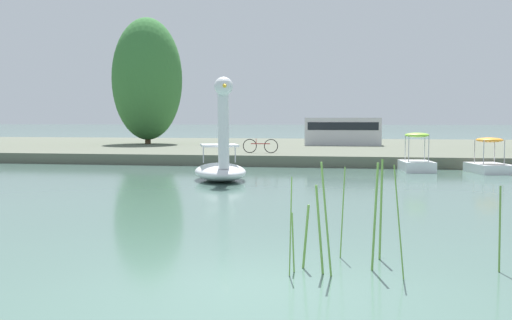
{
  "coord_description": "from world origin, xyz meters",
  "views": [
    {
      "loc": [
        1.32,
        -7.39,
        2.15
      ],
      "look_at": [
        -2.71,
        14.87,
        0.63
      ],
      "focal_mm": 41.56,
      "sensor_mm": 36.0,
      "label": 1
    }
  ],
  "objects": [
    {
      "name": "pedal_boat_orange",
      "position": [
        6.44,
        18.21,
        0.4
      ],
      "size": [
        1.75,
        2.43,
        1.45
      ],
      "color": "white",
      "rests_on": "ground_plane"
    },
    {
      "name": "pedal_boat_lime",
      "position": [
        3.57,
        18.4,
        0.42
      ],
      "size": [
        1.47,
        2.13,
        1.63
      ],
      "color": "white",
      "rests_on": "ground_plane"
    },
    {
      "name": "tree_willow_overhanging",
      "position": [
        -13.39,
        31.73,
        4.99
      ],
      "size": [
        5.36,
        5.18,
        8.67
      ],
      "color": "#4C3823",
      "rests_on": "shore_bank_far"
    },
    {
      "name": "swan_boat",
      "position": [
        -3.64,
        13.01,
        0.68
      ],
      "size": [
        2.82,
        3.71,
        3.61
      ],
      "color": "white",
      "rests_on": "ground_plane"
    },
    {
      "name": "parked_van",
      "position": [
        0.05,
        31.78,
        1.49
      ],
      "size": [
        4.91,
        1.88,
        1.8
      ],
      "color": "silver",
      "rests_on": "shore_bank_far"
    },
    {
      "name": "bicycle_parked",
      "position": [
        -3.72,
        21.7,
        0.87
      ],
      "size": [
        1.77,
        0.11,
        0.72
      ],
      "color": "black",
      "rests_on": "shore_bank_far"
    },
    {
      "name": "shore_bank_far",
      "position": [
        0.0,
        32.49,
        0.26
      ],
      "size": [
        118.7,
        25.93,
        0.52
      ],
      "primitive_type": "cube",
      "color": "#5B6051",
      "rests_on": "ground_plane"
    },
    {
      "name": "ground_plane",
      "position": [
        0.0,
        0.0,
        0.0
      ],
      "size": [
        563.72,
        563.72,
        0.0
      ],
      "primitive_type": "plane",
      "color": "#47665B"
    },
    {
      "name": "reed_clump_foreground",
      "position": [
        1.48,
        1.18,
        0.68
      ],
      "size": [
        3.4,
        1.4,
        1.59
      ],
      "color": "#669942",
      "rests_on": "ground_plane"
    }
  ]
}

